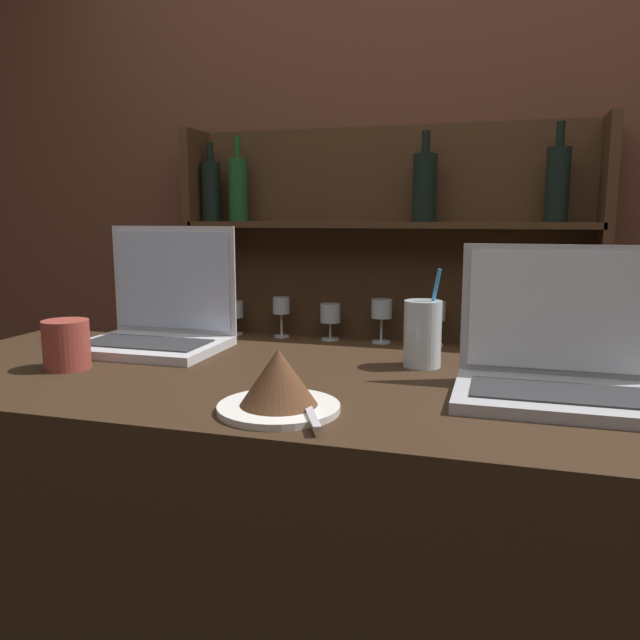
# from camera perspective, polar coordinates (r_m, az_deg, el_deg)

# --- Properties ---
(back_wall) EXTENTS (7.00, 0.06, 2.70)m
(back_wall) POSITION_cam_1_polar(r_m,az_deg,el_deg) (2.19, 9.61, 9.90)
(back_wall) COLOR brown
(back_wall) RESTS_ON ground_plane
(back_shelf) EXTENTS (1.38, 0.18, 1.63)m
(back_shelf) POSITION_cam_1_polar(r_m,az_deg,el_deg) (2.17, 5.67, -2.72)
(back_shelf) COLOR #472D19
(back_shelf) RESTS_ON ground_plane
(laptop_near) EXTENTS (0.30, 0.22, 0.26)m
(laptop_near) POSITION_cam_1_polar(r_m,az_deg,el_deg) (1.37, -14.54, 0.02)
(laptop_near) COLOR silver
(laptop_near) RESTS_ON bar_counter
(laptop_far) EXTENTS (0.33, 0.21, 0.23)m
(laptop_far) POSITION_cam_1_polar(r_m,az_deg,el_deg) (1.03, 21.78, -3.73)
(laptop_far) COLOR #ADADB2
(laptop_far) RESTS_ON bar_counter
(cake_plate) EXTENTS (0.18, 0.18, 0.09)m
(cake_plate) POSITION_cam_1_polar(r_m,az_deg,el_deg) (0.89, -3.79, -5.89)
(cake_plate) COLOR silver
(cake_plate) RESTS_ON bar_counter
(water_glass) EXTENTS (0.07, 0.07, 0.18)m
(water_glass) POSITION_cam_1_polar(r_m,az_deg,el_deg) (1.17, 9.36, -1.23)
(water_glass) COLOR silver
(water_glass) RESTS_ON bar_counter
(coffee_cup) EXTENTS (0.08, 0.08, 0.09)m
(coffee_cup) POSITION_cam_1_polar(r_m,az_deg,el_deg) (1.23, -22.17, -2.09)
(coffee_cup) COLOR #993D33
(coffee_cup) RESTS_ON bar_counter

